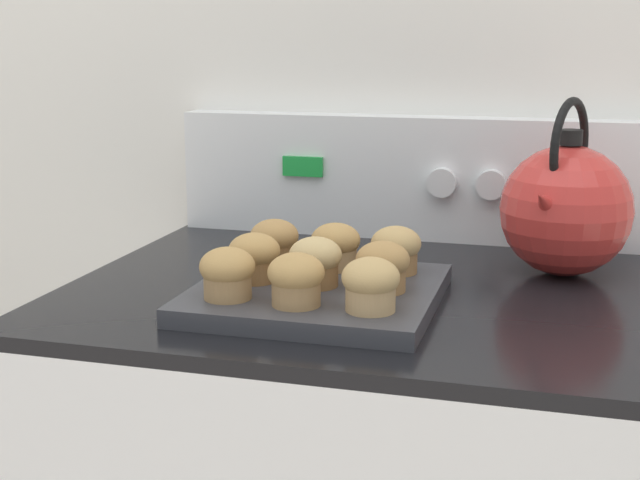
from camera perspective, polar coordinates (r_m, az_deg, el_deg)
The scene contains 13 objects.
wall_back at distance 1.44m, azimuth 6.33°, elevation 12.06°, with size 8.00×0.05×2.40m.
control_panel at distance 1.41m, azimuth 5.88°, elevation 4.00°, with size 0.74×0.07×0.19m.
muffin_pan at distance 1.07m, azimuth -0.17°, elevation -3.47°, with size 0.28×0.28×0.02m.
muffin_r0_c0 at distance 1.01m, azimuth -5.95°, elevation -2.10°, with size 0.06×0.06×0.06m.
muffin_r0_c1 at distance 0.98m, azimuth -1.54°, elevation -2.51°, with size 0.06×0.06×0.06m.
muffin_r0_c2 at distance 0.96m, azimuth 3.26°, elevation -2.84°, with size 0.06×0.06×0.06m.
muffin_r1_c0 at distance 1.08m, azimuth -4.23°, elevation -1.09°, with size 0.06×0.06×0.06m.
muffin_r1_c1 at distance 1.06m, azimuth -0.30°, elevation -1.38°, with size 0.06×0.06×0.06m.
muffin_r1_c2 at distance 1.04m, azimuth 4.02°, elevation -1.68°, with size 0.06×0.06×0.06m.
muffin_r2_c0 at distance 1.16m, azimuth -2.94°, elevation -0.10°, with size 0.06×0.06×0.06m.
muffin_r2_c1 at distance 1.14m, azimuth 1.00°, elevation -0.37°, with size 0.06×0.06×0.06m.
muffin_r2_c2 at distance 1.12m, azimuth 4.88°, elevation -0.59°, with size 0.06×0.06×0.06m.
tea_kettle at distance 1.22m, azimuth 15.45°, elevation 1.99°, with size 0.17×0.21×0.24m.
Camera 1 is at (0.24, -0.76, 1.22)m, focal length 50.00 mm.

